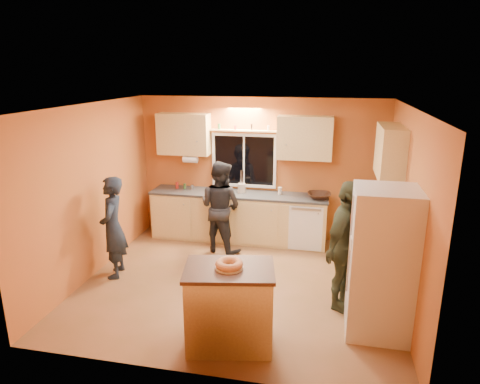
% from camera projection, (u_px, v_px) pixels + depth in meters
% --- Properties ---
extents(ground, '(4.50, 4.50, 0.00)m').
position_uv_depth(ground, '(238.00, 284.00, 6.36)').
color(ground, brown).
rests_on(ground, ground).
extents(room_shell, '(4.54, 4.04, 2.61)m').
position_uv_depth(room_shell, '(251.00, 172.00, 6.27)').
color(room_shell, '#B45B2E').
rests_on(room_shell, ground).
extents(back_counter, '(4.23, 0.62, 0.90)m').
position_uv_depth(back_counter, '(258.00, 218.00, 7.83)').
color(back_counter, tan).
rests_on(back_counter, ground).
extents(right_counter, '(0.62, 1.84, 0.90)m').
position_uv_depth(right_counter, '(373.00, 253.00, 6.32)').
color(right_counter, tan).
rests_on(right_counter, ground).
extents(refrigerator, '(0.72, 0.70, 1.80)m').
position_uv_depth(refrigerator, '(381.00, 263.00, 4.98)').
color(refrigerator, silver).
rests_on(refrigerator, ground).
extents(island, '(1.10, 0.85, 0.96)m').
position_uv_depth(island, '(229.00, 306.00, 4.85)').
color(island, tan).
rests_on(island, ground).
extents(bundt_pastry, '(0.31, 0.31, 0.09)m').
position_uv_depth(bundt_pastry, '(229.00, 264.00, 4.70)').
color(bundt_pastry, '#BB7A4C').
rests_on(bundt_pastry, island).
extents(person_left, '(0.51, 0.65, 1.56)m').
position_uv_depth(person_left, '(113.00, 227.00, 6.42)').
color(person_left, black).
rests_on(person_left, ground).
extents(person_center, '(0.94, 0.84, 1.60)m').
position_uv_depth(person_center, '(220.00, 207.00, 7.32)').
color(person_center, black).
rests_on(person_center, ground).
extents(person_right, '(0.81, 1.11, 1.74)m').
position_uv_depth(person_right, '(346.00, 247.00, 5.51)').
color(person_right, '#343B25').
rests_on(person_right, ground).
extents(mixing_bowl, '(0.44, 0.44, 0.10)m').
position_uv_depth(mixing_bowl, '(319.00, 196.00, 7.44)').
color(mixing_bowl, black).
rests_on(mixing_bowl, back_counter).
extents(utensil_crock, '(0.14, 0.14, 0.17)m').
position_uv_depth(utensil_crock, '(242.00, 188.00, 7.78)').
color(utensil_crock, beige).
rests_on(utensil_crock, back_counter).
extents(potted_plant, '(0.29, 0.26, 0.29)m').
position_uv_depth(potted_plant, '(378.00, 225.00, 5.79)').
color(potted_plant, gray).
rests_on(potted_plant, right_counter).
extents(red_box, '(0.19, 0.17, 0.07)m').
position_uv_depth(red_box, '(371.00, 210.00, 6.73)').
color(red_box, red).
rests_on(red_box, right_counter).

